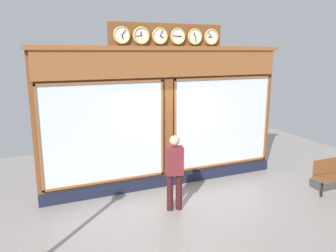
# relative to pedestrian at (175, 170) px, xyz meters

# --- Properties ---
(ground_plane) EXTENTS (14.00, 14.00, 0.00)m
(ground_plane) POSITION_rel_pedestrian_xyz_m (-0.41, 1.49, -0.93)
(ground_plane) COLOR gray
(shop_facade) EXTENTS (6.46, 0.42, 4.07)m
(shop_facade) POSITION_rel_pedestrian_xyz_m (-0.41, -1.43, 0.88)
(shop_facade) COLOR brown
(shop_facade) RESTS_ON ground_plane
(pedestrian) EXTENTS (0.40, 0.29, 1.69)m
(pedestrian) POSITION_rel_pedestrian_xyz_m (0.00, 0.00, 0.00)
(pedestrian) COLOR #3A1316
(pedestrian) RESTS_ON ground_plane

